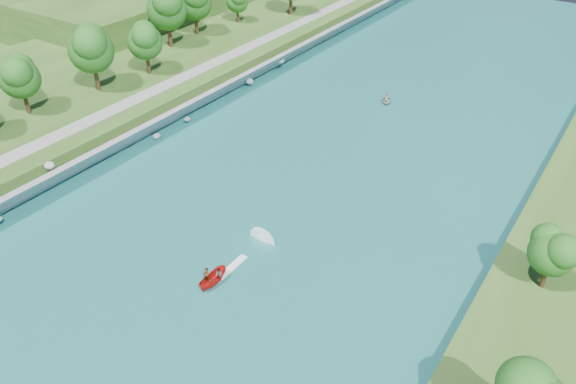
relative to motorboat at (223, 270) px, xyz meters
The scene contains 8 objects.
ground 4.71m from the motorboat, 137.08° to the right, with size 260.00×260.00×0.00m, color #2D5119.
river_water 17.19m from the motorboat, 101.44° to the left, with size 55.00×240.00×0.10m, color #185E55.
berm_west 56.00m from the motorboat, 162.50° to the left, with size 45.00×240.00×3.50m, color #2D5119.
riprap_bank 33.14m from the motorboat, 152.07° to the left, with size 4.80×236.00×4.44m.
riverside_path 39.75m from the motorboat, 154.88° to the left, with size 3.00×200.00×0.10m, color gray.
trees_west 48.47m from the motorboat, 167.02° to the left, with size 16.29×148.24×13.81m.
motorboat is the anchor object (origin of this frame).
raft 50.74m from the motorboat, 95.22° to the left, with size 3.34×3.88×1.67m.
Camera 1 is at (34.58, -31.02, 41.24)m, focal length 35.00 mm.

